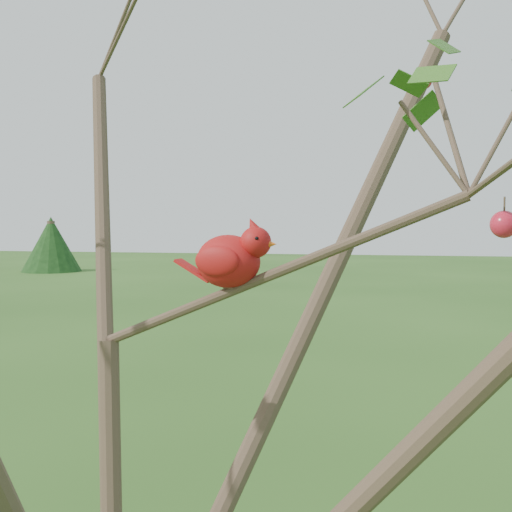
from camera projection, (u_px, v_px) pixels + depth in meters
The scene contains 3 objects.
crabapple_tree at pixel (118, 247), 0.99m from camera, with size 2.35×2.05×2.95m.
cardinal at pixel (232, 259), 1.06m from camera, with size 0.18×0.10×0.13m.
distant_trees at pixel (308, 238), 24.57m from camera, with size 39.34×12.42×3.29m.
Camera 1 is at (0.44, -0.95, 2.16)m, focal length 45.00 mm.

